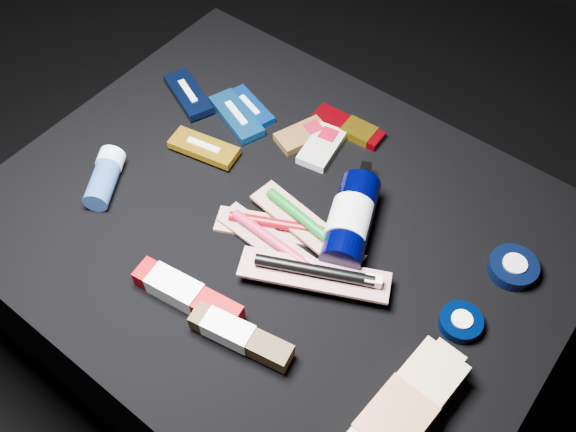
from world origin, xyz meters
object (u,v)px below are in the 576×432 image
Objects in this scene: lotion_bottle at (351,221)px; deodorant_stick at (105,177)px; bodywash_bottle at (402,412)px; toothpaste_carton_red at (183,293)px.

deodorant_stick is at bearing -177.87° from lotion_bottle.
bodywash_bottle is 0.65m from deodorant_stick.
lotion_bottle is 0.30m from toothpaste_carton_red.
deodorant_stick is (-0.41, -0.18, -0.01)m from lotion_bottle.
bodywash_bottle is 0.38m from toothpaste_carton_red.
deodorant_stick is 0.28m from toothpaste_carton_red.
bodywash_bottle is 1.86× the size of deodorant_stick.
lotion_bottle is at bearing -6.82° from deodorant_stick.
deodorant_stick is 0.65× the size of toothpaste_carton_red.
bodywash_bottle is 1.20× the size of toothpaste_carton_red.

